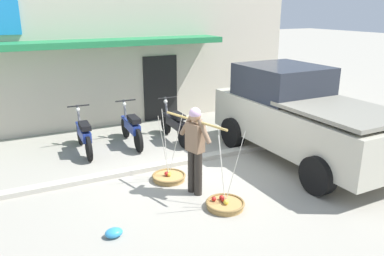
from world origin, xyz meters
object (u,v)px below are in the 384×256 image
at_px(fruit_basket_right_side, 169,177).
at_px(motorcycle_second_in_row, 132,128).
at_px(motorcycle_third_in_row, 175,124).
at_px(parked_truck, 300,116).
at_px(fruit_basket_left_side, 225,204).
at_px(fruit_vendor, 195,145).
at_px(plastic_litter_bag, 114,233).
at_px(motorcycle_nearest_shop, 84,135).

bearing_deg(fruit_basket_right_side, motorcycle_second_in_row, 90.27).
distance_m(motorcycle_third_in_row, parked_truck, 3.24).
distance_m(fruit_basket_left_side, motorcycle_third_in_row, 3.78).
distance_m(fruit_vendor, fruit_basket_left_side, 1.19).
height_order(motorcycle_third_in_row, plastic_litter_bag, motorcycle_third_in_row).
bearing_deg(fruit_basket_left_side, parked_truck, 25.21).
bearing_deg(fruit_basket_right_side, plastic_litter_bag, -136.08).
bearing_deg(motorcycle_second_in_row, parked_truck, -38.88).
distance_m(fruit_basket_right_side, plastic_litter_bag, 2.18).
relative_size(parked_truck, plastic_litter_bag, 16.95).
xyz_separation_m(fruit_vendor, fruit_basket_left_side, (0.22, -0.75, -0.90)).
height_order(fruit_basket_left_side, plastic_litter_bag, fruit_basket_left_side).
bearing_deg(motorcycle_nearest_shop, fruit_basket_left_side, -66.61).
bearing_deg(fruit_vendor, motorcycle_third_in_row, 73.34).
height_order(fruit_basket_left_side, motorcycle_third_in_row, fruit_basket_left_side).
height_order(fruit_basket_right_side, motorcycle_nearest_shop, fruit_basket_right_side).
bearing_deg(motorcycle_second_in_row, fruit_basket_left_side, -83.31).
height_order(fruit_basket_right_side, plastic_litter_bag, fruit_basket_right_side).
xyz_separation_m(fruit_basket_right_side, motorcycle_third_in_row, (1.11, 2.20, 0.38)).
bearing_deg(fruit_basket_right_side, fruit_basket_left_side, -73.45).
bearing_deg(plastic_litter_bag, fruit_basket_left_side, 0.31).
bearing_deg(motorcycle_third_in_row, plastic_litter_bag, -125.83).
bearing_deg(motorcycle_nearest_shop, fruit_basket_right_side, -62.59).
xyz_separation_m(motorcycle_second_in_row, motorcycle_third_in_row, (1.12, -0.20, 0.00)).
bearing_deg(motorcycle_second_in_row, fruit_basket_right_side, -89.73).
relative_size(motorcycle_nearest_shop, parked_truck, 0.38).
distance_m(fruit_basket_left_side, plastic_litter_bag, 2.02).
bearing_deg(motorcycle_third_in_row, fruit_basket_left_side, -100.12).
xyz_separation_m(fruit_basket_left_side, parked_truck, (2.77, 1.30, 0.96)).
distance_m(motorcycle_second_in_row, parked_truck, 4.18).
bearing_deg(motorcycle_second_in_row, fruit_vendor, -85.73).
distance_m(motorcycle_second_in_row, motorcycle_third_in_row, 1.14).
distance_m(motorcycle_nearest_shop, motorcycle_second_in_row, 1.22).
bearing_deg(plastic_litter_bag, motorcycle_third_in_row, 54.17).
height_order(motorcycle_nearest_shop, plastic_litter_bag, motorcycle_nearest_shop).
relative_size(fruit_basket_left_side, plastic_litter_bag, 5.19).
bearing_deg(parked_truck, motorcycle_third_in_row, 131.32).
relative_size(motorcycle_nearest_shop, plastic_litter_bag, 6.51).
bearing_deg(motorcycle_third_in_row, parked_truck, -48.68).
distance_m(fruit_basket_left_side, motorcycle_second_in_row, 3.95).
height_order(parked_truck, plastic_litter_bag, parked_truck).
xyz_separation_m(motorcycle_third_in_row, parked_truck, (2.11, -2.40, 0.58)).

